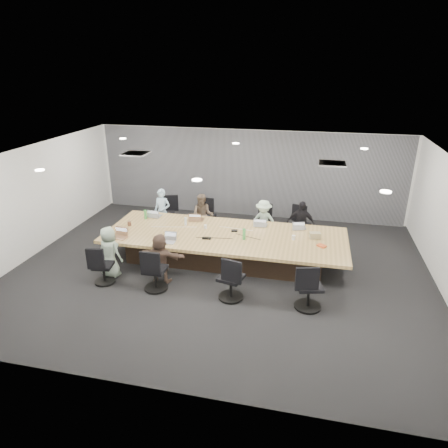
% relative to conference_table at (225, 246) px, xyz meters
% --- Properties ---
extents(floor, '(10.00, 8.00, 0.00)m').
position_rel_conference_table_xyz_m(floor, '(0.00, -0.50, -0.40)').
color(floor, black).
rests_on(floor, ground).
extents(ceiling, '(10.00, 8.00, 0.00)m').
position_rel_conference_table_xyz_m(ceiling, '(0.00, -0.50, 2.40)').
color(ceiling, white).
rests_on(ceiling, wall_back).
extents(wall_back, '(10.00, 0.00, 2.80)m').
position_rel_conference_table_xyz_m(wall_back, '(0.00, 3.50, 1.00)').
color(wall_back, silver).
rests_on(wall_back, ground).
extents(wall_front, '(10.00, 0.00, 2.80)m').
position_rel_conference_table_xyz_m(wall_front, '(0.00, -4.50, 1.00)').
color(wall_front, silver).
rests_on(wall_front, ground).
extents(wall_left, '(0.00, 8.00, 2.80)m').
position_rel_conference_table_xyz_m(wall_left, '(-5.00, -0.50, 1.00)').
color(wall_left, silver).
rests_on(wall_left, ground).
extents(curtain, '(9.80, 0.04, 2.80)m').
position_rel_conference_table_xyz_m(curtain, '(0.00, 3.42, 1.00)').
color(curtain, slate).
rests_on(curtain, ground).
extents(conference_table, '(6.00, 2.20, 0.74)m').
position_rel_conference_table_xyz_m(conference_table, '(0.00, 0.00, 0.00)').
color(conference_table, black).
rests_on(conference_table, ground).
extents(chair_0, '(0.70, 0.70, 0.82)m').
position_rel_conference_table_xyz_m(chair_0, '(-2.18, 1.70, 0.01)').
color(chair_0, black).
rests_on(chair_0, ground).
extents(chair_1, '(0.63, 0.63, 0.82)m').
position_rel_conference_table_xyz_m(chair_1, '(-0.95, 1.70, 0.01)').
color(chair_1, black).
rests_on(chair_1, ground).
extents(chair_2, '(0.54, 0.54, 0.74)m').
position_rel_conference_table_xyz_m(chair_2, '(0.79, 1.70, -0.03)').
color(chair_2, black).
rests_on(chair_2, ground).
extents(chair_3, '(0.67, 0.67, 0.79)m').
position_rel_conference_table_xyz_m(chair_3, '(1.81, 1.70, -0.01)').
color(chair_3, black).
rests_on(chair_3, ground).
extents(chair_4, '(0.56, 0.56, 0.73)m').
position_rel_conference_table_xyz_m(chair_4, '(-2.46, -1.70, -0.04)').
color(chair_4, black).
rests_on(chair_4, ground).
extents(chair_5, '(0.56, 0.56, 0.82)m').
position_rel_conference_table_xyz_m(chair_5, '(-1.20, -1.70, 0.01)').
color(chair_5, black).
rests_on(chair_5, ground).
extents(chair_6, '(0.69, 0.69, 0.84)m').
position_rel_conference_table_xyz_m(chair_6, '(0.51, -1.70, 0.02)').
color(chair_6, black).
rests_on(chair_6, ground).
extents(chair_7, '(0.71, 0.71, 0.87)m').
position_rel_conference_table_xyz_m(chair_7, '(2.14, -1.70, 0.03)').
color(chair_7, black).
rests_on(chair_7, ground).
extents(person_0, '(0.51, 0.35, 1.36)m').
position_rel_conference_table_xyz_m(person_0, '(-2.18, 1.35, 0.28)').
color(person_0, '#ADD1E8').
rests_on(person_0, ground).
extents(laptop_0, '(0.36, 0.26, 0.02)m').
position_rel_conference_table_xyz_m(laptop_0, '(-2.18, 0.80, 0.35)').
color(laptop_0, '#B2B2B7').
rests_on(laptop_0, conference_table).
extents(person_1, '(0.68, 0.56, 1.29)m').
position_rel_conference_table_xyz_m(person_1, '(-0.95, 1.35, 0.24)').
color(person_1, brown).
rests_on(person_1, ground).
extents(laptop_1, '(0.37, 0.28, 0.02)m').
position_rel_conference_table_xyz_m(laptop_1, '(-0.95, 0.80, 0.35)').
color(laptop_1, '#8C6647').
rests_on(laptop_1, conference_table).
extents(person_2, '(0.88, 0.61, 1.24)m').
position_rel_conference_table_xyz_m(person_2, '(0.79, 1.35, 0.22)').
color(person_2, '#B2CFB6').
rests_on(person_2, ground).
extents(laptop_2, '(0.34, 0.24, 0.02)m').
position_rel_conference_table_xyz_m(laptop_2, '(0.79, 0.80, 0.35)').
color(laptop_2, '#B2B2B7').
rests_on(laptop_2, conference_table).
extents(person_3, '(0.77, 0.36, 1.29)m').
position_rel_conference_table_xyz_m(person_3, '(1.81, 1.35, 0.25)').
color(person_3, black).
rests_on(person_3, ground).
extents(laptop_3, '(0.35, 0.27, 0.02)m').
position_rel_conference_table_xyz_m(laptop_3, '(1.81, 0.80, 0.35)').
color(laptop_3, '#B2B2B7').
rests_on(laptop_3, conference_table).
extents(person_4, '(0.69, 0.53, 1.24)m').
position_rel_conference_table_xyz_m(person_4, '(-2.46, -1.35, 0.22)').
color(person_4, '#8CA48F').
rests_on(person_4, ground).
extents(laptop_4, '(0.38, 0.28, 0.02)m').
position_rel_conference_table_xyz_m(laptop_4, '(-2.46, -0.80, 0.35)').
color(laptop_4, '#8C6647').
rests_on(laptop_4, conference_table).
extents(person_5, '(1.10, 0.36, 1.18)m').
position_rel_conference_table_xyz_m(person_5, '(-1.20, -1.35, 0.19)').
color(person_5, brown).
rests_on(person_5, ground).
extents(laptop_5, '(0.30, 0.21, 0.02)m').
position_rel_conference_table_xyz_m(laptop_5, '(-1.20, -0.80, 0.35)').
color(laptop_5, '#B2B2B7').
rests_on(laptop_5, conference_table).
extents(bottle_green_left, '(0.08, 0.08, 0.26)m').
position_rel_conference_table_xyz_m(bottle_green_left, '(-2.35, 0.54, 0.47)').
color(bottle_green_left, green).
rests_on(bottle_green_left, conference_table).
extents(bottle_green_right, '(0.10, 0.10, 0.28)m').
position_rel_conference_table_xyz_m(bottle_green_right, '(0.52, -0.21, 0.48)').
color(bottle_green_right, green).
rests_on(bottle_green_right, conference_table).
extents(bottle_clear, '(0.07, 0.07, 0.21)m').
position_rel_conference_table_xyz_m(bottle_clear, '(-1.14, 0.35, 0.45)').
color(bottle_clear, silver).
rests_on(bottle_clear, conference_table).
extents(cup_white_far, '(0.10, 0.10, 0.10)m').
position_rel_conference_table_xyz_m(cup_white_far, '(-0.57, 0.25, 0.39)').
color(cup_white_far, white).
rests_on(cup_white_far, conference_table).
extents(cup_white_near, '(0.09, 0.09, 0.11)m').
position_rel_conference_table_xyz_m(cup_white_near, '(1.70, 0.04, 0.39)').
color(cup_white_near, white).
rests_on(cup_white_near, conference_table).
extents(mug_brown, '(0.11, 0.11, 0.12)m').
position_rel_conference_table_xyz_m(mug_brown, '(-2.58, -0.00, 0.40)').
color(mug_brown, brown).
rests_on(mug_brown, conference_table).
extents(mic_left, '(0.17, 0.12, 0.03)m').
position_rel_conference_table_xyz_m(mic_left, '(-0.34, -0.38, 0.35)').
color(mic_left, black).
rests_on(mic_left, conference_table).
extents(mic_right, '(0.17, 0.13, 0.03)m').
position_rel_conference_table_xyz_m(mic_right, '(0.20, 0.22, 0.35)').
color(mic_right, black).
rests_on(mic_right, conference_table).
extents(stapler, '(0.15, 0.06, 0.06)m').
position_rel_conference_table_xyz_m(stapler, '(-0.39, -0.42, 0.37)').
color(stapler, black).
rests_on(stapler, conference_table).
extents(canvas_bag, '(0.29, 0.21, 0.14)m').
position_rel_conference_table_xyz_m(canvas_bag, '(2.20, 0.25, 0.41)').
color(canvas_bag, '#9B8E65').
rests_on(canvas_bag, conference_table).
extents(snack_packet, '(0.24, 0.22, 0.04)m').
position_rel_conference_table_xyz_m(snack_packet, '(2.36, -0.22, 0.36)').
color(snack_packet, '#C95023').
rests_on(snack_packet, conference_table).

